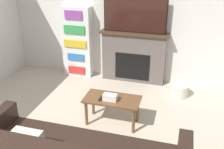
# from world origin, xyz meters

# --- Properties ---
(wall_back) EXTENTS (6.08, 0.06, 2.70)m
(wall_back) POSITION_xyz_m (0.00, 3.94, 1.35)
(wall_back) COLOR silver
(wall_back) RESTS_ON ground_plane
(fireplace) EXTENTS (1.45, 0.28, 1.10)m
(fireplace) POSITION_xyz_m (0.24, 3.80, 0.55)
(fireplace) COLOR #605651
(fireplace) RESTS_ON ground_plane
(tv) EXTENTS (1.28, 0.03, 0.72)m
(tv) POSITION_xyz_m (0.24, 3.78, 1.46)
(tv) COLOR black
(tv) RESTS_ON fireplace
(coffee_table) EXTENTS (0.90, 0.45, 0.47)m
(coffee_table) POSITION_xyz_m (0.25, 2.12, 0.39)
(coffee_table) COLOR brown
(coffee_table) RESTS_ON ground_plane
(tissue_box) EXTENTS (0.22, 0.12, 0.10)m
(tissue_box) POSITION_xyz_m (0.23, 2.06, 0.52)
(tissue_box) COLOR white
(tissue_box) RESTS_ON coffee_table
(remote_control) EXTENTS (0.04, 0.15, 0.02)m
(remote_control) POSITION_xyz_m (0.07, 2.05, 0.48)
(remote_control) COLOR black
(remote_control) RESTS_ON coffee_table
(bookshelf) EXTENTS (0.65, 0.29, 1.57)m
(bookshelf) POSITION_xyz_m (-1.03, 3.77, 0.79)
(bookshelf) COLOR white
(bookshelf) RESTS_ON ground_plane
(storage_basket) EXTENTS (0.37, 0.37, 0.24)m
(storage_basket) POSITION_xyz_m (1.27, 3.36, 0.12)
(storage_basket) COLOR silver
(storage_basket) RESTS_ON ground_plane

